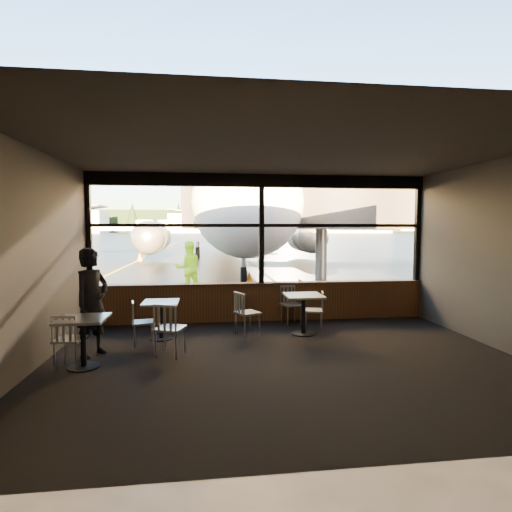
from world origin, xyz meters
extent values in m
plane|color=black|center=(0.00, 120.00, 0.00)|extent=(520.00, 520.00, 0.00)
cube|color=black|center=(0.00, -3.00, 0.01)|extent=(8.00, 6.00, 0.01)
cube|color=#38332D|center=(0.00, -3.00, 3.50)|extent=(8.00, 6.00, 0.04)
cube|color=#4E483E|center=(-4.00, -3.00, 1.75)|extent=(0.04, 6.00, 3.50)
cube|color=#4E483E|center=(4.00, -3.00, 1.75)|extent=(0.04, 6.00, 3.50)
cube|color=#4E483E|center=(0.00, -6.00, 1.75)|extent=(8.00, 0.04, 3.50)
cube|color=brown|center=(0.00, 0.00, 0.45)|extent=(8.00, 0.28, 0.90)
cube|color=black|center=(0.00, 0.00, 3.35)|extent=(8.00, 0.18, 0.30)
cube|color=black|center=(-3.95, 0.00, 2.20)|extent=(0.12, 0.12, 2.60)
cube|color=black|center=(0.00, 0.00, 2.20)|extent=(0.12, 0.12, 2.60)
cube|color=black|center=(3.95, 0.00, 2.20)|extent=(0.12, 0.12, 2.60)
cube|color=black|center=(0.00, 0.00, 2.30)|extent=(8.00, 0.10, 0.08)
imported|color=black|center=(-3.29, -2.27, 0.95)|extent=(0.74, 0.83, 1.90)
imported|color=#BFF219|center=(-1.91, 3.95, 0.90)|extent=(1.01, 0.87, 1.80)
cone|color=orange|center=(0.41, 6.51, 0.24)|extent=(0.35, 0.35, 0.49)
cone|color=#FD4E07|center=(-5.83, 18.45, 0.29)|extent=(0.41, 0.41, 0.57)
cylinder|color=silver|center=(-30.00, 182.00, 3.00)|extent=(8.00, 8.00, 6.00)
cylinder|color=silver|center=(-20.00, 182.00, 3.00)|extent=(8.00, 8.00, 6.00)
cylinder|color=silver|center=(-10.00, 182.00, 3.00)|extent=(8.00, 8.00, 6.00)
cube|color=black|center=(0.00, 210.00, 6.00)|extent=(360.00, 3.00, 12.00)
camera|label=1|loc=(-1.30, -9.43, 2.23)|focal=28.00mm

